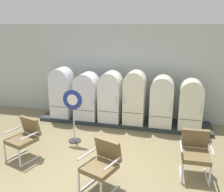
% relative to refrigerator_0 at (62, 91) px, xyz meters
% --- Properties ---
extents(ground, '(12.00, 10.00, 0.05)m').
position_rel_refrigerator_0_xyz_m(ground, '(1.96, -2.89, -0.97)').
color(ground, '#80724F').
extents(back_wall, '(11.76, 0.12, 2.97)m').
position_rel_refrigerator_0_xyz_m(back_wall, '(1.96, 0.77, 0.55)').
color(back_wall, '#BAC2BB').
rests_on(back_wall, ground).
extents(display_plinth, '(5.23, 0.95, 0.11)m').
position_rel_refrigerator_0_xyz_m(display_plinth, '(1.96, 0.14, -0.89)').
color(display_plinth, '#273131').
rests_on(display_plinth, ground).
extents(refrigerator_0, '(0.62, 0.62, 1.57)m').
position_rel_refrigerator_0_xyz_m(refrigerator_0, '(0.00, 0.00, 0.00)').
color(refrigerator_0, silver).
rests_on(refrigerator_0, display_plinth).
extents(refrigerator_1, '(0.68, 0.72, 1.44)m').
position_rel_refrigerator_0_xyz_m(refrigerator_1, '(0.83, 0.05, -0.07)').
color(refrigerator_1, silver).
rests_on(refrigerator_1, display_plinth).
extents(refrigerator_2, '(0.64, 0.71, 1.51)m').
position_rel_refrigerator_0_xyz_m(refrigerator_2, '(1.58, 0.04, -0.03)').
color(refrigerator_2, white).
rests_on(refrigerator_2, display_plinth).
extents(refrigerator_3, '(0.61, 0.63, 1.57)m').
position_rel_refrigerator_0_xyz_m(refrigerator_3, '(2.32, 0.01, 0.00)').
color(refrigerator_3, silver).
rests_on(refrigerator_3, display_plinth).
extents(refrigerator_4, '(0.64, 0.71, 1.45)m').
position_rel_refrigerator_0_xyz_m(refrigerator_4, '(3.11, 0.04, -0.07)').
color(refrigerator_4, silver).
rests_on(refrigerator_4, display_plinth).
extents(refrigerator_5, '(0.63, 0.64, 1.40)m').
position_rel_refrigerator_0_xyz_m(refrigerator_5, '(3.91, 0.01, -0.10)').
color(refrigerator_5, beige).
rests_on(refrigerator_5, display_plinth).
extents(armchair_left, '(0.73, 0.79, 0.93)m').
position_rel_refrigerator_0_xyz_m(armchair_left, '(0.21, -2.43, -0.42)').
color(armchair_left, silver).
rests_on(armchair_left, ground).
extents(armchair_right, '(0.63, 0.68, 0.93)m').
position_rel_refrigerator_0_xyz_m(armchair_right, '(3.91, -2.20, -0.42)').
color(armchair_right, silver).
rests_on(armchair_right, ground).
extents(armchair_center, '(0.75, 0.80, 0.93)m').
position_rel_refrigerator_0_xyz_m(armchair_center, '(2.22, -3.07, -0.42)').
color(armchair_center, silver).
rests_on(armchair_center, ground).
extents(sign_stand, '(0.51, 0.32, 1.41)m').
position_rel_refrigerator_0_xyz_m(sign_stand, '(0.98, -1.42, -0.22)').
color(sign_stand, '#2D2D30').
rests_on(sign_stand, ground).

